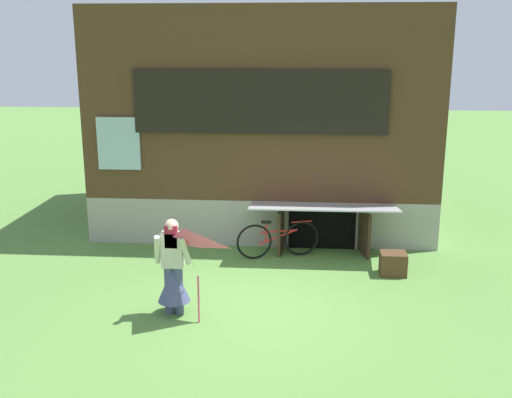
% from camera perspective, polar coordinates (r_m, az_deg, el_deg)
% --- Properties ---
extents(ground_plane, '(60.00, 60.00, 0.00)m').
position_cam_1_polar(ground_plane, '(10.29, -0.84, -9.93)').
color(ground_plane, '#56843D').
extents(log_house, '(7.48, 6.00, 4.99)m').
position_cam_1_polar(log_house, '(14.89, 1.05, 7.75)').
color(log_house, '#9E998E').
rests_on(log_house, ground_plane).
extents(person, '(0.61, 0.52, 1.59)m').
position_cam_1_polar(person, '(9.84, -7.75, -7.03)').
color(person, '#474C75').
rests_on(person, ground_plane).
extents(kite, '(0.90, 0.91, 1.50)m').
position_cam_1_polar(kite, '(9.12, -6.75, -4.94)').
color(kite, '#E54C7F').
rests_on(kite, ground_plane).
extents(bicycle_red, '(1.65, 0.54, 0.78)m').
position_cam_1_polar(bicycle_red, '(12.34, 2.06, -3.80)').
color(bicycle_red, black).
rests_on(bicycle_red, ground_plane).
extents(wooden_crate, '(0.48, 0.41, 0.43)m').
position_cam_1_polar(wooden_crate, '(11.77, 12.72, -5.93)').
color(wooden_crate, '#4C331E').
rests_on(wooden_crate, ground_plane).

